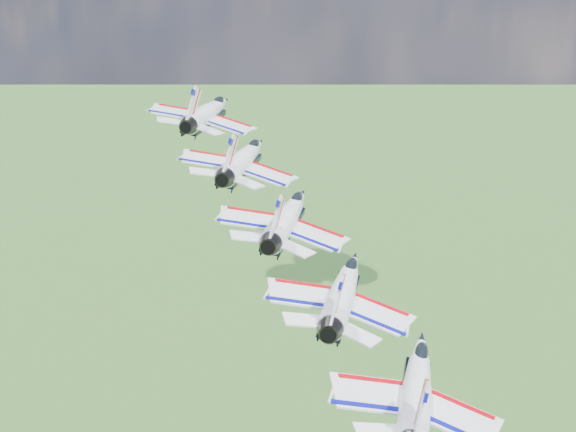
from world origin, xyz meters
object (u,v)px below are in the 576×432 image
(jet_1, at_px, (244,158))
(jet_4, at_px, (417,385))
(jet_0, at_px, (209,112))
(jet_3, at_px, (344,289))
(jet_2, at_px, (288,216))

(jet_1, distance_m, jet_4, 35.13)
(jet_0, relative_size, jet_3, 1.00)
(jet_0, relative_size, jet_2, 1.00)
(jet_2, height_order, jet_4, jet_2)
(jet_0, bearing_deg, jet_4, -54.49)
(jet_0, height_order, jet_4, jet_0)
(jet_3, bearing_deg, jet_4, -54.49)
(jet_3, bearing_deg, jet_2, 125.51)
(jet_2, distance_m, jet_3, 11.71)
(jet_4, bearing_deg, jet_3, 125.51)
(jet_0, distance_m, jet_2, 23.42)
(jet_2, relative_size, jet_3, 1.00)
(jet_0, height_order, jet_2, jet_0)
(jet_1, xyz_separation_m, jet_4, (22.65, -25.50, -8.44))
(jet_0, xyz_separation_m, jet_1, (7.55, -8.50, -2.81))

